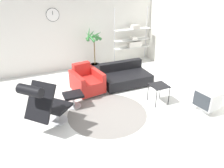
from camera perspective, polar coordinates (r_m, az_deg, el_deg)
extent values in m
plane|color=silver|center=(5.50, -1.74, -6.42)|extent=(12.00, 12.00, 0.00)
cube|color=silver|center=(7.66, -10.53, 13.96)|extent=(12.00, 0.06, 2.80)
cylinder|color=black|center=(7.43, -15.24, 17.04)|extent=(0.42, 0.01, 0.42)
cylinder|color=white|center=(7.43, -15.24, 17.04)|extent=(0.39, 0.02, 0.39)
cube|color=black|center=(7.41, -15.27, 17.47)|extent=(0.01, 0.01, 0.12)
cube|color=silver|center=(6.62, 24.07, 10.29)|extent=(0.06, 12.00, 2.80)
cylinder|color=slate|center=(5.31, -1.26, -7.62)|extent=(1.91, 1.91, 0.01)
cylinder|color=#BCBCC1|center=(5.20, -13.92, -9.23)|extent=(0.62, 0.62, 0.02)
cylinder|color=#BCBCC1|center=(5.11, -14.12, -7.66)|extent=(0.06, 0.06, 0.32)
cube|color=black|center=(5.00, -14.37, -5.74)|extent=(0.77, 0.77, 0.06)
cube|color=black|center=(4.52, -18.29, -4.44)|extent=(0.70, 0.71, 0.71)
cylinder|color=black|center=(4.24, -20.61, -1.63)|extent=(0.49, 0.50, 0.20)
cylinder|color=#BCBCC1|center=(5.66, -9.90, -5.65)|extent=(0.36, 0.36, 0.02)
cylinder|color=#BCBCC1|center=(5.59, -10.02, -4.34)|extent=(0.05, 0.05, 0.28)
cube|color=black|center=(5.50, -10.15, -2.81)|extent=(0.47, 0.40, 0.06)
cube|color=silver|center=(6.29, -6.35, -1.78)|extent=(0.71, 0.79, 0.06)
cube|color=red|center=(6.20, -6.44, -0.12)|extent=(0.62, 0.93, 0.35)
cube|color=red|center=(6.34, -7.99, 3.93)|extent=(0.52, 0.25, 0.37)
cube|color=red|center=(6.28, -3.97, 1.37)|extent=(0.25, 0.87, 0.55)
cube|color=red|center=(6.04, -9.10, 0.05)|extent=(0.25, 0.87, 0.55)
cube|color=black|center=(6.72, 3.44, 0.21)|extent=(1.30, 0.81, 0.05)
cube|color=black|center=(6.65, 3.48, 1.54)|extent=(1.44, 0.95, 0.29)
cube|color=black|center=(6.85, 2.15, 4.86)|extent=(1.44, 0.21, 0.26)
cube|color=black|center=(5.65, 12.23, -0.39)|extent=(0.43, 0.43, 0.02)
cylinder|color=black|center=(5.52, 11.47, -3.88)|extent=(0.02, 0.02, 0.48)
cylinder|color=black|center=(5.73, 14.67, -3.06)|extent=(0.02, 0.02, 0.48)
cylinder|color=black|center=(5.80, 9.36, -2.16)|extent=(0.02, 0.02, 0.48)
cylinder|color=black|center=(6.00, 12.48, -1.45)|extent=(0.02, 0.02, 0.48)
cylinder|color=#B7B7B7|center=(5.83, 23.23, -5.89)|extent=(0.34, 0.34, 0.14)
cube|color=#B7B7B7|center=(5.70, 23.72, -3.48)|extent=(0.51, 0.56, 0.42)
cube|color=#282D33|center=(5.53, 22.29, -4.12)|extent=(0.07, 0.44, 0.36)
cylinder|color=#333338|center=(7.72, -4.45, 4.43)|extent=(0.34, 0.34, 0.23)
cylinder|color=#382819|center=(7.69, -4.47, 5.15)|extent=(0.31, 0.31, 0.02)
cylinder|color=brown|center=(7.54, -4.59, 8.32)|extent=(0.04, 0.04, 0.87)
cone|color=#2D6B33|center=(7.44, -3.81, 12.28)|extent=(0.12, 0.31, 0.25)
cone|color=#2D6B33|center=(7.56, -4.15, 12.70)|extent=(0.38, 0.36, 0.31)
cone|color=#2D6B33|center=(7.52, -5.63, 12.67)|extent=(0.41, 0.24, 0.33)
cone|color=#2D6B33|center=(7.41, -6.10, 12.91)|extent=(0.29, 0.41, 0.43)
cone|color=#2D6B33|center=(7.26, -5.73, 12.16)|extent=(0.29, 0.41, 0.32)
cone|color=#2D6B33|center=(7.29, -4.63, 12.32)|extent=(0.29, 0.15, 0.32)
cone|color=#2D6B33|center=(7.30, -3.75, 12.23)|extent=(0.36, 0.29, 0.30)
cylinder|color=#BCBCC1|center=(8.00, 0.67, 12.05)|extent=(0.03, 0.03, 2.03)
cylinder|color=#BCBCC1|center=(8.61, 8.88, 12.75)|extent=(0.03, 0.03, 2.03)
cube|color=silver|center=(8.28, 5.21, 9.60)|extent=(1.37, 0.28, 0.02)
cube|color=silver|center=(8.21, 5.29, 11.47)|extent=(1.37, 0.28, 0.02)
cube|color=silver|center=(8.12, 5.40, 14.04)|extent=(1.37, 0.28, 0.02)
cube|color=beige|center=(8.29, 5.87, 10.38)|extent=(0.52, 0.24, 0.20)
cube|color=silver|center=(8.21, 5.61, 11.90)|extent=(0.21, 0.24, 0.10)
cube|color=#B7B2A8|center=(8.15, 6.08, 14.63)|extent=(0.26, 0.24, 0.14)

